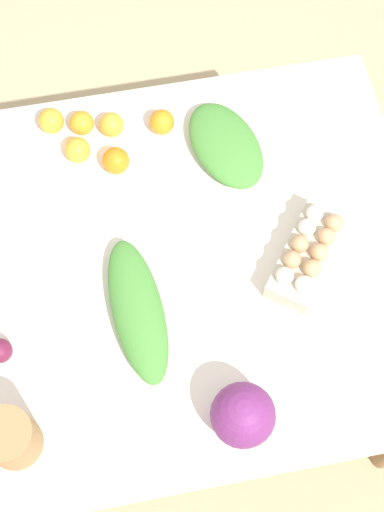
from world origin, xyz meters
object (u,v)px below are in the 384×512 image
(paper_bag, at_px, (11,438))
(orange_1, at_px, (112,125))
(cabbage_purple, at_px, (243,415))
(orange_3, at_px, (162,122))
(greens_bunch_scallion, at_px, (138,310))
(orange_4, at_px, (116,161))
(orange_5, at_px, (82,123))
(beet_root, at_px, (0,351))
(orange_2, at_px, (51,121))
(greens_bunch_kale, at_px, (226,145))
(egg_carton, at_px, (308,253))
(orange_0, at_px, (78,150))

(paper_bag, distance_m, orange_1, 0.85)
(paper_bag, bearing_deg, cabbage_purple, 174.80)
(orange_3, bearing_deg, greens_bunch_scallion, 74.09)
(cabbage_purple, height_order, orange_3, cabbage_purple)
(orange_4, bearing_deg, orange_5, -61.80)
(beet_root, bearing_deg, orange_4, -126.56)
(greens_bunch_scallion, bearing_deg, orange_2, -75.97)
(paper_bag, height_order, greens_bunch_scallion, paper_bag)
(greens_bunch_kale, bearing_deg, greens_bunch_scallion, 54.04)
(orange_3, height_order, orange_5, orange_3)
(orange_1, distance_m, orange_3, 0.13)
(cabbage_purple, bearing_deg, greens_bunch_scallion, -57.60)
(egg_carton, relative_size, orange_1, 4.35)
(greens_bunch_scallion, xyz_separation_m, orange_5, (0.06, -0.56, -0.00))
(greens_bunch_scallion, bearing_deg, beet_root, 6.39)
(egg_carton, bearing_deg, orange_2, -94.42)
(paper_bag, xyz_separation_m, greens_bunch_kale, (-0.62, -0.67, -0.03))
(orange_3, relative_size, orange_4, 0.95)
(cabbage_purple, height_order, paper_bag, cabbage_purple)
(paper_bag, relative_size, orange_4, 1.85)
(greens_bunch_scallion, distance_m, orange_1, 0.53)
(paper_bag, relative_size, orange_2, 1.92)
(orange_0, bearing_deg, greens_bunch_scallion, 100.31)
(paper_bag, relative_size, greens_bunch_scallion, 0.35)
(orange_3, xyz_separation_m, orange_4, (0.14, 0.10, 0.00))
(egg_carton, distance_m, orange_5, 0.70)
(orange_4, bearing_deg, cabbage_purple, 104.08)
(orange_1, xyz_separation_m, orange_2, (0.16, -0.04, 0.00))
(orange_0, bearing_deg, cabbage_purple, 109.63)
(greens_bunch_kale, xyz_separation_m, beet_root, (0.63, 0.45, -0.00))
(egg_carton, bearing_deg, greens_bunch_kale, -122.38)
(cabbage_purple, distance_m, orange_3, 0.82)
(greens_bunch_kale, distance_m, orange_2, 0.47)
(cabbage_purple, relative_size, orange_0, 2.14)
(orange_1, height_order, orange_2, orange_2)
(egg_carton, height_order, paper_bag, paper_bag)
(greens_bunch_scallion, height_order, beet_root, greens_bunch_scallion)
(beet_root, bearing_deg, paper_bag, 94.00)
(paper_bag, height_order, orange_5, paper_bag)
(egg_carton, xyz_separation_m, orange_5, (0.50, -0.49, -0.01))
(orange_2, distance_m, orange_5, 0.08)
(orange_3, bearing_deg, cabbage_purple, 92.86)
(orange_0, height_order, orange_2, orange_2)
(orange_2, bearing_deg, orange_3, 168.57)
(orange_0, distance_m, orange_3, 0.24)
(orange_1, xyz_separation_m, orange_5, (0.08, -0.02, -0.00))
(greens_bunch_scallion, distance_m, orange_0, 0.48)
(paper_bag, relative_size, orange_5, 2.02)
(egg_carton, bearing_deg, orange_4, -92.75)
(cabbage_purple, relative_size, greens_bunch_kale, 0.51)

